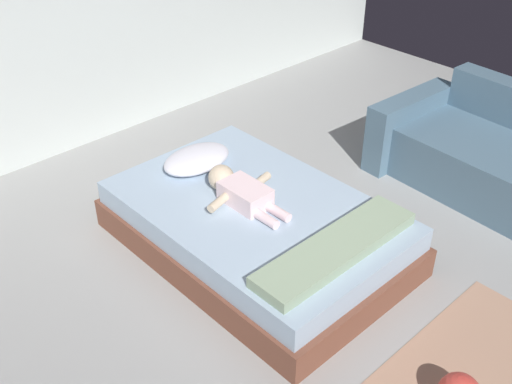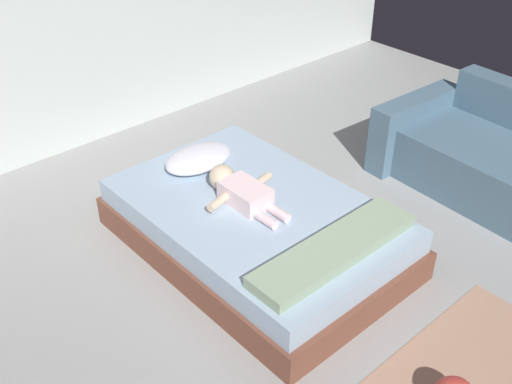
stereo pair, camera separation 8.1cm
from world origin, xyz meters
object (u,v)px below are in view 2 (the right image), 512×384
baby (240,190)px  bed (256,227)px  pillow (198,158)px  toothbrush (250,180)px

baby → bed: bearing=-71.3°
pillow → bed: bearing=-91.5°
bed → baby: bearing=108.7°
baby → toothbrush: baby is taller
bed → toothbrush: size_ratio=14.51×
bed → pillow: pillow is taller
toothbrush → baby: bearing=-148.6°
bed → pillow: 0.70m
pillow → toothbrush: size_ratio=3.85×
bed → baby: (-0.04, 0.12, 0.26)m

